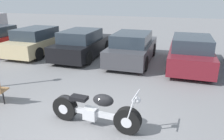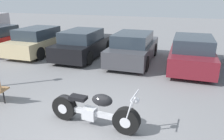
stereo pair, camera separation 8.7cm
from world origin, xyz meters
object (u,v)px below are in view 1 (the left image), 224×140
Objects in this scene: parked_car_dark_grey at (132,48)px; parked_car_maroon at (191,53)px; motorcycle at (94,110)px; parked_car_black at (83,44)px; parked_car_champagne at (39,41)px.

parked_car_maroon is (2.69, -0.14, 0.00)m from parked_car_dark_grey.
parked_car_black is at bearing 117.18° from motorcycle.
motorcycle is at bearing -112.60° from parked_car_maroon.
parked_car_champagne is 1.00× the size of parked_car_black.
parked_car_maroon is at bearing 67.40° from motorcycle.
parked_car_maroon is (8.08, -0.16, 0.00)m from parked_car_champagne.
parked_car_champagne is (-5.71, 5.86, 0.26)m from motorcycle.
motorcycle is 8.18m from parked_car_champagne.
parked_car_champagne is 5.38m from parked_car_dark_grey.
parked_car_champagne and parked_car_maroon have the same top height.
motorcycle is 0.55× the size of parked_car_dark_grey.
parked_car_black is at bearing 179.18° from parked_car_dark_grey.
motorcycle is 0.55× the size of parked_car_black.
parked_car_black is 1.00× the size of parked_car_maroon.
parked_car_black is at bearing 0.29° from parked_car_champagne.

